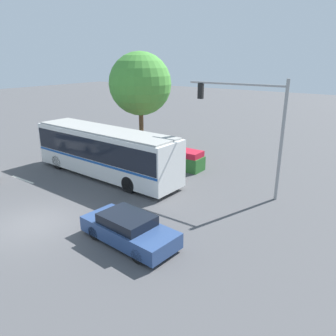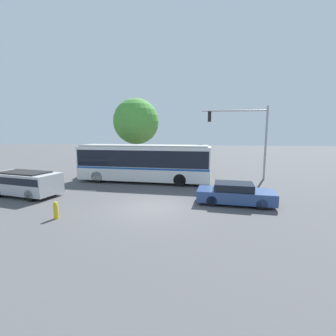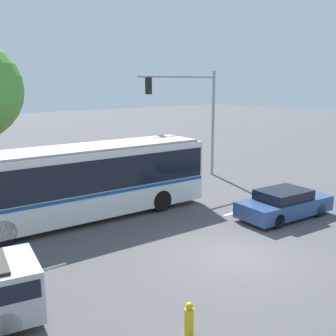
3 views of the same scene
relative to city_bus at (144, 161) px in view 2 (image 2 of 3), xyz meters
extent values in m
plane|color=#4C4C4F|center=(2.08, -6.81, -1.80)|extent=(140.00, 140.00, 0.00)
cube|color=silver|center=(0.01, 0.00, -0.14)|extent=(11.24, 2.99, 2.82)
cube|color=black|center=(0.01, 0.00, 0.31)|extent=(11.02, 3.02, 1.35)
cube|color=#194C9E|center=(0.01, 0.00, -0.48)|extent=(11.13, 3.01, 0.14)
cube|color=black|center=(-5.58, 0.24, 0.19)|extent=(0.15, 2.14, 1.58)
cube|color=#9D9D99|center=(0.01, 0.00, 1.32)|extent=(10.79, 2.77, 0.10)
cylinder|color=black|center=(-3.82, -0.95, -1.30)|extent=(1.01, 0.34, 1.00)
cylinder|color=black|center=(-3.73, 1.27, -1.30)|extent=(1.01, 0.34, 1.00)
cylinder|color=black|center=(3.19, -1.24, -1.30)|extent=(1.01, 0.34, 1.00)
cylinder|color=black|center=(3.29, 0.97, -1.30)|extent=(1.01, 0.34, 1.00)
cube|color=navy|center=(6.89, -5.34, -1.30)|extent=(4.55, 2.21, 0.67)
cube|color=black|center=(6.79, -5.33, -0.76)|extent=(2.33, 1.80, 0.42)
cylinder|color=black|center=(8.33, -4.65, -1.50)|extent=(0.64, 0.27, 0.62)
cylinder|color=black|center=(8.19, -6.27, -1.50)|extent=(0.64, 0.27, 0.62)
cylinder|color=black|center=(5.65, -4.42, -1.50)|extent=(0.64, 0.27, 0.62)
cylinder|color=black|center=(5.51, -6.04, -1.50)|extent=(0.64, 0.27, 0.62)
cube|color=#B2B5B7|center=(-6.72, -5.56, -0.92)|extent=(4.90, 2.80, 1.32)
cube|color=black|center=(-6.72, -5.56, -0.63)|extent=(4.72, 2.79, 0.45)
cube|color=black|center=(-6.72, -5.56, -0.22)|extent=(3.47, 2.15, 0.08)
cylinder|color=black|center=(-5.21, -4.95, -1.43)|extent=(0.78, 0.39, 0.74)
cylinder|color=black|center=(-5.52, -6.66, -1.43)|extent=(0.78, 0.39, 0.74)
cylinder|color=black|center=(-7.93, -4.45, -1.43)|extent=(0.78, 0.39, 0.74)
cylinder|color=gray|center=(10.48, 2.78, 1.46)|extent=(0.18, 0.18, 6.53)
cylinder|color=gray|center=(7.63, 2.78, 4.33)|extent=(5.69, 0.12, 0.12)
cube|color=black|center=(5.47, 2.78, 3.83)|extent=(0.30, 0.22, 0.90)
cylinder|color=red|center=(5.47, 2.90, 4.13)|extent=(0.18, 0.02, 0.18)
cylinder|color=yellow|center=(5.47, 2.90, 3.83)|extent=(0.18, 0.02, 0.18)
cylinder|color=green|center=(5.47, 2.90, 3.53)|extent=(0.18, 0.02, 0.18)
cube|color=#286028|center=(0.25, 4.27, -1.32)|extent=(9.08, 1.33, 0.97)
cube|color=#B7192D|center=(0.25, 4.27, -0.63)|extent=(8.90, 1.27, 0.40)
cylinder|color=brown|center=(-2.60, 6.81, 0.00)|extent=(0.38, 0.38, 3.62)
sphere|color=#479338|center=(-2.60, 6.81, 3.66)|extent=(5.13, 5.13, 5.13)
cylinder|color=gold|center=(-2.11, -9.17, -1.45)|extent=(0.22, 0.22, 0.70)
sphere|color=gold|center=(-2.11, -9.17, -1.03)|extent=(0.18, 0.18, 0.18)
cube|color=silver|center=(-3.86, -3.71, -1.80)|extent=(2.40, 0.16, 0.01)
cube|color=silver|center=(6.14, -3.58, -1.80)|extent=(2.40, 0.16, 0.01)
camera|label=1|loc=(15.46, -14.46, 5.72)|focal=35.23mm
camera|label=2|loc=(4.94, -19.20, 2.34)|focal=24.96mm
camera|label=3|loc=(-7.84, -15.53, 4.04)|focal=43.56mm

